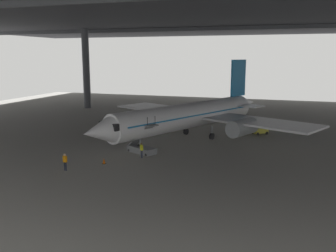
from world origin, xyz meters
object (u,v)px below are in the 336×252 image
at_px(airplane_main, 190,115).
at_px(baggage_tug, 260,131).
at_px(boarding_stairs, 142,147).
at_px(crew_worker_near_nose, 65,161).
at_px(crew_worker_by_stairs, 142,149).
at_px(traffic_cone_orange, 104,161).

xyz_separation_m(airplane_main, baggage_tug, (8.78, 6.34, -2.77)).
height_order(boarding_stairs, baggage_tug, boarding_stairs).
height_order(airplane_main, boarding_stairs, airplane_main).
relative_size(crew_worker_near_nose, crew_worker_by_stairs, 1.02).
bearing_deg(crew_worker_near_nose, traffic_cone_orange, 53.14).
distance_m(airplane_main, traffic_cone_orange, 15.47).
distance_m(traffic_cone_orange, baggage_tug, 24.98).
distance_m(boarding_stairs, crew_worker_near_nose, 9.90).
bearing_deg(boarding_stairs, traffic_cone_orange, -111.04).
bearing_deg(crew_worker_near_nose, boarding_stairs, 62.39).
relative_size(crew_worker_by_stairs, baggage_tug, 0.71).
bearing_deg(baggage_tug, airplane_main, -144.15).
relative_size(airplane_main, crew_worker_by_stairs, 18.32).
xyz_separation_m(boarding_stairs, crew_worker_by_stairs, (0.80, -2.07, 0.27)).
height_order(crew_worker_near_nose, baggage_tug, crew_worker_near_nose).
xyz_separation_m(boarding_stairs, crew_worker_near_nose, (-4.59, -8.77, 0.29)).
height_order(airplane_main, crew_worker_near_nose, airplane_main).
relative_size(boarding_stairs, crew_worker_near_nose, 2.55).
bearing_deg(crew_worker_by_stairs, boarding_stairs, 111.11).
height_order(boarding_stairs, crew_worker_by_stairs, boarding_stairs).
distance_m(crew_worker_by_stairs, baggage_tug, 20.57).
distance_m(airplane_main, baggage_tug, 11.18).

